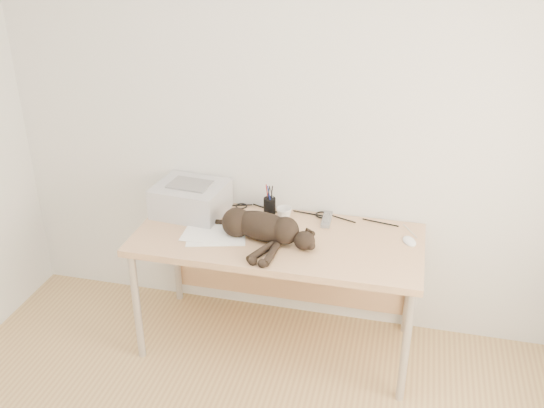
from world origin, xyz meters
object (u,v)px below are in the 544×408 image
(desk, at_px, (281,250))
(printer, at_px, (191,199))
(pen_cup, at_px, (270,205))
(mouse, at_px, (410,239))
(cat, at_px, (258,227))
(mug, at_px, (284,215))

(desk, relative_size, printer, 3.71)
(pen_cup, bearing_deg, mouse, -10.85)
(cat, bearing_deg, printer, 166.82)
(printer, bearing_deg, mug, 2.28)
(pen_cup, distance_m, mouse, 0.84)
(cat, distance_m, pen_cup, 0.32)
(desk, height_order, printer, printer)
(cat, relative_size, pen_cup, 3.97)
(mouse, bearing_deg, pen_cup, 144.65)
(desk, height_order, mug, mug)
(printer, relative_size, pen_cup, 2.34)
(desk, bearing_deg, mug, 93.79)
(pen_cup, height_order, mouse, pen_cup)
(cat, height_order, pen_cup, pen_cup)
(desk, relative_size, mug, 17.72)
(mouse, bearing_deg, mug, 149.09)
(mug, xyz_separation_m, pen_cup, (-0.11, 0.08, 0.01))
(cat, relative_size, mug, 8.10)
(cat, xyz_separation_m, mouse, (0.81, 0.16, -0.06))
(printer, distance_m, pen_cup, 0.47)
(desk, relative_size, mouse, 14.39)
(printer, relative_size, mouse, 3.88)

